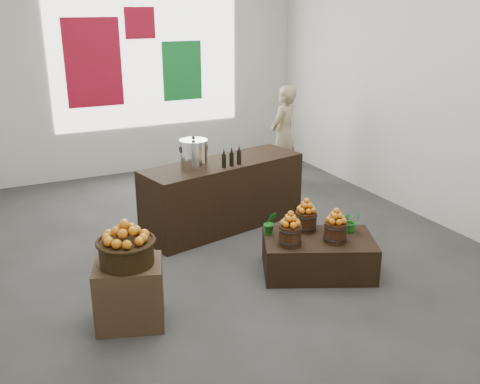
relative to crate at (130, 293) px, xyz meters
name	(u,v)px	position (x,y,z in m)	size (l,w,h in m)	color
ground	(215,247)	(1.33, 1.14, -0.30)	(7.00, 7.00, 0.00)	#393936
back_wall	(129,55)	(1.33, 4.64, 1.70)	(6.00, 0.04, 4.00)	#BBB9AD
back_opening	(147,54)	(1.63, 4.62, 1.70)	(3.20, 0.02, 2.40)	white
deco_red_left	(93,63)	(0.73, 4.61, 1.60)	(0.90, 0.04, 1.40)	maroon
deco_green_right	(182,71)	(2.23, 4.61, 1.40)	(0.70, 0.04, 1.00)	#12752B
deco_red_upper	(140,23)	(1.53, 4.61, 2.20)	(0.50, 0.04, 0.50)	maroon
crate	(130,293)	(0.00, 0.00, 0.00)	(0.60, 0.49, 0.60)	#4A3222
wicker_basket	(126,253)	(0.00, 0.00, 0.41)	(0.48, 0.48, 0.22)	black
apples_in_basket	(125,231)	(0.00, 0.00, 0.62)	(0.37, 0.37, 0.20)	#AC2405
display_table	(318,255)	(2.10, 0.08, -0.10)	(1.17, 0.72, 0.41)	black
apple_bucket_front_left	(290,235)	(1.73, 0.07, 0.22)	(0.23, 0.23, 0.22)	#33180E
apples_in_bucket_front_left	(291,219)	(1.73, 0.07, 0.40)	(0.18, 0.18, 0.16)	#AC2405
apple_bucket_front_right	(335,232)	(2.20, -0.07, 0.22)	(0.23, 0.23, 0.22)	#33180E
apples_in_bucket_front_right	(336,216)	(2.20, -0.07, 0.40)	(0.18, 0.18, 0.16)	#AC2405
apple_bucket_rear	(306,221)	(2.08, 0.32, 0.22)	(0.23, 0.23, 0.22)	#33180E
apples_in_bucket_rear	(306,205)	(2.08, 0.32, 0.40)	(0.18, 0.18, 0.16)	#AC2405
herb_garnish_right	(350,221)	(2.51, 0.09, 0.23)	(0.22, 0.19, 0.24)	#156718
herb_garnish_left	(270,223)	(1.68, 0.41, 0.24)	(0.15, 0.12, 0.26)	#156718
counter	(223,194)	(1.71, 1.71, 0.14)	(2.17, 0.69, 0.89)	black
stock_pot_left	(194,155)	(1.27, 1.62, 0.75)	(0.33, 0.33, 0.33)	silver
oil_cruets	(233,156)	(1.75, 1.50, 0.71)	(0.24, 0.06, 0.25)	black
shopper	(283,136)	(3.31, 2.94, 0.50)	(0.58, 0.38, 1.60)	#907E58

